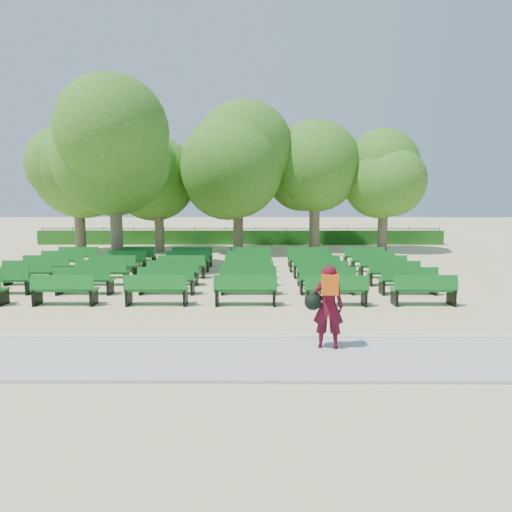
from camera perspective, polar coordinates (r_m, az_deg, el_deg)
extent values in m
plane|color=tan|center=(15.66, -3.95, -3.54)|extent=(120.00, 120.00, 0.00)
cube|color=#A5A6A1|center=(8.52, -7.66, -12.53)|extent=(30.00, 2.20, 0.06)
cube|color=silver|center=(9.60, -6.71, -10.13)|extent=(30.00, 0.12, 0.10)
cube|color=#1A4F14|center=(29.47, -1.97, 2.34)|extent=(26.00, 0.70, 0.90)
cube|color=#11631C|center=(16.18, -5.37, -1.68)|extent=(1.73, 0.52, 0.06)
cube|color=#11631C|center=(15.95, -5.45, -0.94)|extent=(1.72, 0.17, 0.40)
cylinder|color=brown|center=(19.45, -17.03, 3.08)|extent=(0.49, 0.49, 3.26)
ellipsoid|color=#39721E|center=(19.49, -17.35, 11.96)|extent=(5.04, 5.04, 4.54)
imported|color=#450917|center=(8.81, 9.00, -6.28)|extent=(0.63, 0.46, 1.60)
cube|color=#DE4F0B|center=(8.54, 9.25, -3.57)|extent=(0.30, 0.15, 0.37)
sphere|color=black|center=(8.69, 7.12, -5.71)|extent=(0.32, 0.32, 0.32)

